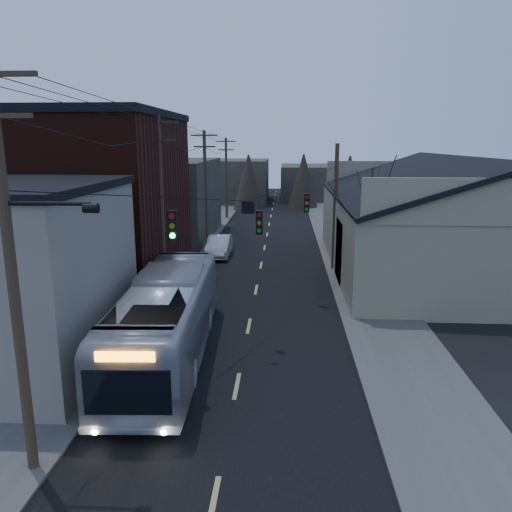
{
  "coord_description": "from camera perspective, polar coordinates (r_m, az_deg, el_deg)",
  "views": [
    {
      "loc": [
        1.65,
        -8.4,
        8.63
      ],
      "look_at": [
        0.23,
        15.97,
        3.0
      ],
      "focal_mm": 35.0,
      "sensor_mm": 36.0,
      "label": 1
    }
  ],
  "objects": [
    {
      "name": "bare_tree",
      "position": [
        29.25,
        12.85,
        2.76
      ],
      "size": [
        0.4,
        0.4,
        7.2
      ],
      "primitive_type": "cone",
      "color": "black",
      "rests_on": "ground"
    },
    {
      "name": "building_clapboard",
      "position": [
        21.04,
        -27.23,
        -2.6
      ],
      "size": [
        8.0,
        8.0,
        7.0
      ],
      "primitive_type": "cube",
      "color": "gray",
      "rests_on": "ground"
    },
    {
      "name": "building_brick",
      "position": [
        30.92,
        -18.92,
        5.55
      ],
      "size": [
        10.0,
        12.0,
        10.0
      ],
      "primitive_type": "cube",
      "color": "black",
      "rests_on": "ground"
    },
    {
      "name": "bus",
      "position": [
        20.34,
        -10.17,
        -7.12
      ],
      "size": [
        3.49,
        12.42,
        3.42
      ],
      "primitive_type": "imported",
      "rotation": [
        0.0,
        0.0,
        3.19
      ],
      "color": "#A5AAB1",
      "rests_on": "ground"
    },
    {
      "name": "sidewalk_right",
      "position": [
        39.65,
        10.29,
        0.29
      ],
      "size": [
        4.0,
        110.0,
        0.12
      ],
      "primitive_type": "cube",
      "color": "#474744",
      "rests_on": "ground"
    },
    {
      "name": "building_far_right",
      "position": [
        78.83,
        7.3,
        8.43
      ],
      "size": [
        12.0,
        14.0,
        5.0
      ],
      "primitive_type": "cube",
      "color": "#35312A",
      "rests_on": "ground"
    },
    {
      "name": "parked_car",
      "position": [
        38.32,
        -4.25,
        1.14
      ],
      "size": [
        1.73,
        4.8,
        1.57
      ],
      "primitive_type": "imported",
      "rotation": [
        0.0,
        0.0,
        0.01
      ],
      "color": "#B7B9C0",
      "rests_on": "ground"
    },
    {
      "name": "building_far_left",
      "position": [
        74.02,
        -2.63,
        8.61
      ],
      "size": [
        10.0,
        12.0,
        6.0
      ],
      "primitive_type": "cube",
      "color": "#35312A",
      "rests_on": "ground"
    },
    {
      "name": "sidewalk_left",
      "position": [
        40.18,
        -8.44,
        0.53
      ],
      "size": [
        4.0,
        110.0,
        0.12
      ],
      "primitive_type": "cube",
      "color": "#474744",
      "rests_on": "ground"
    },
    {
      "name": "road_surface",
      "position": [
        39.39,
        0.86,
        0.35
      ],
      "size": [
        9.0,
        110.0,
        0.02
      ],
      "primitive_type": "cube",
      "color": "black",
      "rests_on": "ground"
    },
    {
      "name": "utility_lines",
      "position": [
        33.1,
        -4.99,
        6.56
      ],
      "size": [
        11.24,
        45.28,
        10.5
      ],
      "color": "#382B1E",
      "rests_on": "ground"
    },
    {
      "name": "warehouse",
      "position": [
        35.77,
        21.81,
        2.51
      ],
      "size": [
        16.16,
        20.6,
        7.73
      ],
      "color": "gray",
      "rests_on": "ground"
    },
    {
      "name": "building_left_far",
      "position": [
        46.07,
        -10.75,
        6.37
      ],
      "size": [
        9.0,
        14.0,
        7.0
      ],
      "primitive_type": "cube",
      "color": "#35312A",
      "rests_on": "ground"
    }
  ]
}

